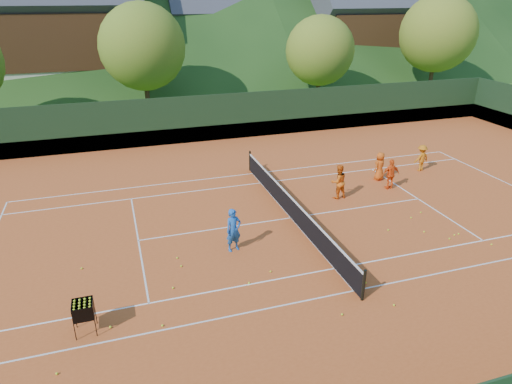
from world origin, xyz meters
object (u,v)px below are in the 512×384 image
object	(u,v)px
student_a	(338,182)
chalet_left	(64,32)
student_b	(391,174)
tennis_net	(291,207)
coach	(234,230)
student_c	(380,166)
ball_hopper	(83,310)
student_d	(421,158)
chalet_mid	(226,32)
chalet_right	(361,29)

from	to	relation	value
student_a	chalet_left	world-z (taller)	chalet_left
student_b	tennis_net	bearing A→B (deg)	17.30
coach	student_b	xyz separation A→B (m)	(8.82, 3.30, -0.07)
student_c	ball_hopper	size ratio (longest dim) A/B	1.47
coach	student_d	bearing A→B (deg)	8.54
student_b	coach	bearing A→B (deg)	23.37
coach	tennis_net	bearing A→B (deg)	16.47
student_b	tennis_net	world-z (taller)	student_b
student_c	student_d	world-z (taller)	student_c
student_c	tennis_net	bearing A→B (deg)	1.60
student_a	chalet_mid	world-z (taller)	chalet_mid
student_a	ball_hopper	distance (m)	12.67
student_b	tennis_net	distance (m)	5.98
student_a	student_d	world-z (taller)	student_a
coach	tennis_net	world-z (taller)	coach
ball_hopper	chalet_mid	bearing A→B (deg)	69.93
student_b	chalet_mid	size ratio (longest dim) A/B	0.12
student_a	tennis_net	size ratio (longest dim) A/B	0.14
coach	student_d	world-z (taller)	coach
student_d	ball_hopper	world-z (taller)	student_d
student_c	ball_hopper	distance (m)	16.04
coach	ball_hopper	bearing A→B (deg)	-163.62
student_d	chalet_mid	distance (m)	31.24
chalet_left	ball_hopper	bearing A→B (deg)	-87.06
chalet_left	tennis_net	bearing A→B (deg)	-71.57
ball_hopper	student_b	bearing A→B (deg)	24.49
student_a	ball_hopper	size ratio (longest dim) A/B	1.63
chalet_right	chalet_left	bearing A→B (deg)	-180.00
chalet_right	student_d	bearing A→B (deg)	-112.69
student_a	chalet_right	xyz separation A→B (m)	(17.15, 28.71, 4.42)
chalet_right	chalet_mid	bearing A→B (deg)	164.05
coach	chalet_left	xyz separation A→B (m)	(-6.97, 31.81, 4.79)
tennis_net	ball_hopper	size ratio (longest dim) A/B	12.07
tennis_net	student_d	bearing A→B (deg)	19.90
chalet_left	chalet_right	xyz separation A→B (m)	(30.00, 0.00, -0.39)
coach	student_c	distance (m)	10.03
student_d	ball_hopper	size ratio (longest dim) A/B	1.43
ball_hopper	chalet_left	size ratio (longest dim) A/B	0.07
student_d	tennis_net	xyz separation A→B (m)	(-8.79, -3.18, -0.21)
student_b	student_d	world-z (taller)	student_b
student_b	chalet_right	world-z (taller)	chalet_right
chalet_right	tennis_net	bearing A→B (deg)	-123.69
student_c	student_d	xyz separation A→B (m)	(2.86, 0.48, -0.02)
student_d	chalet_mid	size ratio (longest dim) A/B	0.11
coach	student_c	xyz separation A→B (m)	(8.96, 4.51, -0.10)
student_b	chalet_right	bearing A→B (deg)	-113.62
chalet_left	student_d	bearing A→B (deg)	-54.99
student_a	student_d	size ratio (longest dim) A/B	1.14
ball_hopper	student_a	bearing A→B (deg)	29.18
student_b	chalet_left	xyz separation A→B (m)	(-15.79, 28.51, 4.86)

